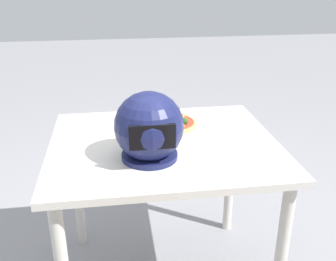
% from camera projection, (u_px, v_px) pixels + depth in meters
% --- Properties ---
extents(dining_table, '(0.97, 0.82, 0.75)m').
position_uv_depth(dining_table, '(164.00, 163.00, 1.71)').
color(dining_table, beige).
rests_on(dining_table, ground).
extents(pizza_plate, '(0.29, 0.29, 0.01)m').
position_uv_depth(pizza_plate, '(172.00, 127.00, 1.81)').
color(pizza_plate, white).
rests_on(pizza_plate, dining_table).
extents(pizza, '(0.23, 0.23, 0.05)m').
position_uv_depth(pizza, '(172.00, 123.00, 1.80)').
color(pizza, tan).
rests_on(pizza, pizza_plate).
extents(motorcycle_helmet, '(0.27, 0.27, 0.27)m').
position_uv_depth(motorcycle_helmet, '(149.00, 128.00, 1.48)').
color(motorcycle_helmet, '#191E4C').
rests_on(motorcycle_helmet, dining_table).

